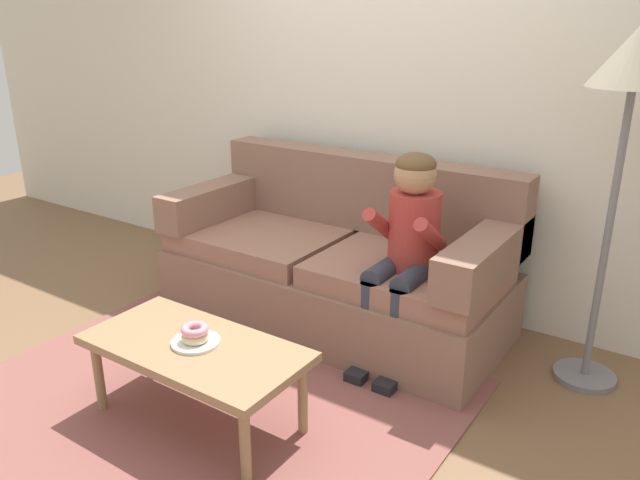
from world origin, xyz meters
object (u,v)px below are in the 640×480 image
(coffee_table, at_px, (195,353))
(toy_controller, at_px, (192,355))
(couch, at_px, (338,265))
(donut, at_px, (195,337))
(person_child, at_px, (407,240))
(floor_lamp, at_px, (632,87))

(coffee_table, xyz_separation_m, toy_controller, (-0.42, 0.37, -0.32))
(coffee_table, bearing_deg, couch, 91.42)
(coffee_table, xyz_separation_m, donut, (0.00, 0.01, 0.08))
(person_child, distance_m, floor_lamp, 1.19)
(toy_controller, height_order, floor_lamp, floor_lamp)
(person_child, bearing_deg, toy_controller, -145.81)
(couch, xyz_separation_m, floor_lamp, (1.38, 0.14, 1.09))
(person_child, relative_size, floor_lamp, 0.65)
(couch, height_order, person_child, person_child)
(couch, distance_m, donut, 1.19)
(couch, distance_m, floor_lamp, 1.77)
(person_child, distance_m, donut, 1.13)
(floor_lamp, bearing_deg, coffee_table, -135.32)
(floor_lamp, bearing_deg, donut, -135.40)
(coffee_table, relative_size, toy_controller, 4.39)
(donut, relative_size, toy_controller, 0.53)
(person_child, xyz_separation_m, donut, (-0.50, -0.98, -0.25))
(person_child, distance_m, toy_controller, 1.28)
(donut, distance_m, floor_lamp, 2.15)
(donut, height_order, floor_lamp, floor_lamp)
(donut, xyz_separation_m, floor_lamp, (1.35, 1.33, 1.01))
(person_child, height_order, donut, person_child)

